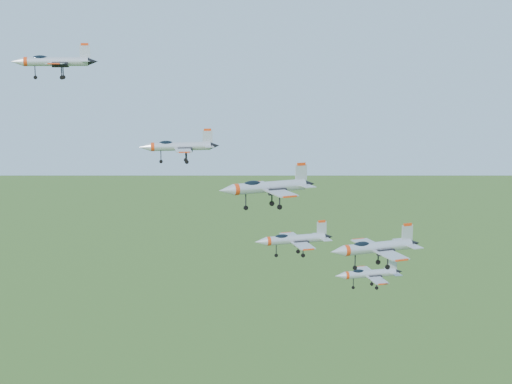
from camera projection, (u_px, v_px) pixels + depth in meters
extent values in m
cylinder|color=#ABAFB8|center=(56.00, 62.00, 113.19)|extent=(10.01, 1.90, 1.44)
cone|color=#ABAFB8|center=(17.00, 62.00, 112.25)|extent=(2.06, 1.53, 1.44)
cone|color=black|center=(93.00, 62.00, 114.09)|extent=(1.60, 1.29, 1.22)
ellipsoid|color=black|center=(40.00, 58.00, 112.70)|extent=(2.48, 1.15, 0.91)
cube|color=#ABAFB8|center=(55.00, 63.00, 110.27)|extent=(2.77, 4.98, 0.15)
cube|color=#ABAFB8|center=(60.00, 63.00, 116.28)|extent=(2.77, 4.98, 0.15)
cube|color=#ABAFB8|center=(85.00, 52.00, 113.62)|extent=(1.66, 0.21, 2.32)
cube|color=red|center=(85.00, 44.00, 113.40)|extent=(1.22, 0.21, 0.39)
cylinder|color=#ABAFB8|center=(181.00, 146.00, 102.50)|extent=(8.63, 1.67, 1.24)
cone|color=#ABAFB8|center=(145.00, 147.00, 101.67)|extent=(1.78, 1.32, 1.24)
cone|color=black|center=(215.00, 146.00, 103.30)|extent=(1.39, 1.12, 1.05)
ellipsoid|color=black|center=(166.00, 143.00, 102.08)|extent=(2.14, 1.00, 0.79)
cube|color=#ABAFB8|center=(183.00, 150.00, 99.99)|extent=(2.40, 4.30, 0.13)
cube|color=#ABAFB8|center=(181.00, 146.00, 105.16)|extent=(2.40, 4.30, 0.13)
cube|color=#ABAFB8|center=(208.00, 137.00, 102.89)|extent=(1.43, 0.19, 2.00)
cube|color=red|center=(207.00, 130.00, 102.70)|extent=(1.05, 0.19, 0.33)
cylinder|color=#ABAFB8|center=(270.00, 187.00, 95.40)|extent=(10.34, 4.36, 1.49)
cone|color=#ABAFB8|center=(226.00, 190.00, 93.02)|extent=(2.41, 2.02, 1.49)
cone|color=black|center=(309.00, 184.00, 97.70)|extent=(1.90, 1.67, 1.27)
ellipsoid|color=black|center=(252.00, 184.00, 94.33)|extent=(2.73, 1.75, 0.95)
cube|color=#ABAFB8|center=(281.00, 193.00, 92.64)|extent=(3.97, 5.60, 0.16)
cube|color=#ABAFB8|center=(262.00, 185.00, 98.45)|extent=(3.97, 5.60, 0.16)
cube|color=#ABAFB8|center=(301.00, 173.00, 96.92)|extent=(1.69, 0.62, 2.41)
cube|color=red|center=(301.00, 164.00, 96.69)|extent=(1.26, 0.51, 0.40)
cylinder|color=#ABAFB8|center=(296.00, 239.00, 118.96)|extent=(10.27, 3.11, 1.47)
cone|color=#ABAFB8|center=(261.00, 242.00, 117.32)|extent=(2.25, 1.78, 1.47)
cone|color=black|center=(328.00, 237.00, 120.55)|extent=(1.76, 1.49, 1.25)
ellipsoid|color=black|center=(281.00, 237.00, 118.19)|extent=(2.62, 1.45, 0.93)
cube|color=#ABAFB8|center=(303.00, 245.00, 116.09)|extent=(3.37, 5.33, 0.16)
cube|color=#ABAFB8|center=(291.00, 236.00, 122.07)|extent=(3.37, 5.33, 0.16)
cube|color=#ABAFB8|center=(322.00, 229.00, 119.93)|extent=(1.69, 0.41, 2.37)
cube|color=red|center=(322.00, 221.00, 119.70)|extent=(1.25, 0.36, 0.40)
cylinder|color=#ABAFB8|center=(378.00, 247.00, 97.76)|extent=(10.34, 3.97, 1.49)
cone|color=#ABAFB8|center=(337.00, 251.00, 95.61)|extent=(2.36, 1.95, 1.49)
cone|color=black|center=(415.00, 243.00, 99.84)|extent=(1.86, 1.62, 1.26)
ellipsoid|color=black|center=(361.00, 245.00, 96.78)|extent=(2.70, 1.66, 0.94)
cube|color=#ABAFB8|center=(391.00, 255.00, 94.95)|extent=(3.79, 5.52, 0.16)
cube|color=#ABAFB8|center=(367.00, 243.00, 100.84)|extent=(3.79, 5.52, 0.16)
cube|color=#ABAFB8|center=(407.00, 233.00, 99.11)|extent=(1.70, 0.56, 2.40)
cube|color=red|center=(408.00, 225.00, 98.88)|extent=(1.26, 0.46, 0.40)
cylinder|color=#ABAFB8|center=(370.00, 274.00, 109.23)|extent=(8.20, 2.08, 1.17)
cone|color=#ABAFB8|center=(340.00, 276.00, 108.16)|extent=(1.74, 1.35, 1.17)
cone|color=black|center=(399.00, 272.00, 110.27)|extent=(1.37, 1.13, 1.00)
ellipsoid|color=black|center=(358.00, 272.00, 108.71)|extent=(2.07, 1.06, 0.74)
cube|color=#ABAFB8|center=(378.00, 280.00, 106.90)|extent=(2.51, 4.18, 0.13)
cube|color=#ABAFB8|center=(365.00, 270.00, 111.73)|extent=(2.51, 4.18, 0.13)
cube|color=#ABAFB8|center=(393.00, 264.00, 109.83)|extent=(1.36, 0.26, 1.89)
cube|color=red|center=(393.00, 258.00, 109.64)|extent=(1.00, 0.24, 0.32)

